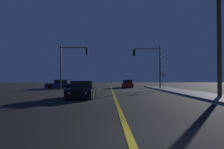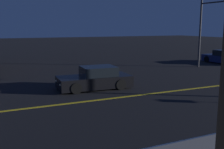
{
  "view_description": "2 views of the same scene",
  "coord_description": "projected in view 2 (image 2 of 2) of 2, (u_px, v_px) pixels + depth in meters",
  "views": [
    {
      "loc": [
        -0.57,
        -5.3,
        1.52
      ],
      "look_at": [
        -0.02,
        21.44,
        2.03
      ],
      "focal_mm": 34.25,
      "sensor_mm": 36.0,
      "label": 1
    },
    {
      "loc": [
        12.56,
        5.9,
        3.72
      ],
      "look_at": [
        -1.25,
        12.2,
        1.03
      ],
      "focal_mm": 43.66,
      "sensor_mm": 36.0,
      "label": 2
    }
  ],
  "objects": [
    {
      "name": "car_parked_curb_navy",
      "position": [
        223.0,
        57.0,
        27.82
      ],
      "size": [
        4.26,
        2.02,
        1.34
      ],
      "rotation": [
        0.0,
        0.0,
        1.6
      ],
      "color": "navy",
      "rests_on": "ground"
    },
    {
      "name": "lane_line_center",
      "position": [
        120.0,
        97.0,
        14.45
      ],
      "size": [
        0.2,
        41.21,
        0.01
      ],
      "primitive_type": "cube",
      "color": "gold",
      "rests_on": "ground"
    },
    {
      "name": "car_mid_block_black",
      "position": [
        95.0,
        79.0,
        16.45
      ],
      "size": [
        2.13,
        4.48,
        1.34
      ],
      "rotation": [
        0.0,
        0.0,
        3.1
      ],
      "color": "black",
      "rests_on": "ground"
    },
    {
      "name": "lane_line_edge_right",
      "position": [
        197.0,
        138.0,
        9.18
      ],
      "size": [
        0.16,
        41.21,
        0.01
      ],
      "primitive_type": "cube",
      "color": "white",
      "rests_on": "ground"
    },
    {
      "name": "traffic_signal_far_left",
      "position": [
        211.0,
        22.0,
        23.51
      ],
      "size": [
        3.77,
        0.28,
        6.13
      ],
      "color": "#38383D",
      "rests_on": "ground"
    }
  ]
}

